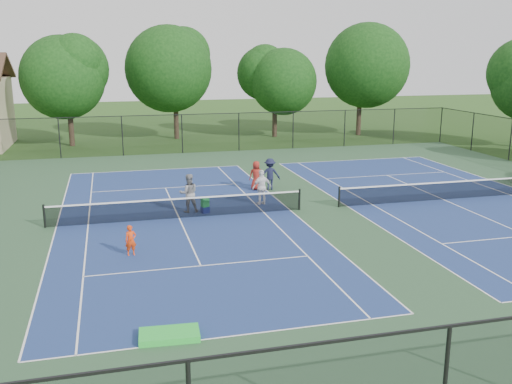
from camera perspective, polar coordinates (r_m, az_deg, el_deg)
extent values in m
plane|color=#234716|center=(28.66, 6.34, -1.65)|extent=(140.00, 140.00, 0.00)
cube|color=#2C4F30|center=(28.66, 6.34, -1.64)|extent=(36.00, 36.00, 0.01)
cube|color=navy|center=(27.03, -7.69, -2.61)|extent=(10.97, 23.77, 0.00)
cube|color=white|center=(38.54, -9.86, 2.22)|extent=(10.97, 0.06, 0.00)
cube|color=white|center=(16.08, -2.33, -14.19)|extent=(10.97, 0.06, 0.00)
cube|color=white|center=(26.99, -19.34, -3.30)|extent=(0.06, 23.77, 0.00)
cube|color=white|center=(28.16, 3.45, -1.84)|extent=(0.06, 23.77, 0.00)
cube|color=white|center=(26.89, -16.44, -3.13)|extent=(0.06, 23.77, 0.00)
cube|color=white|center=(27.78, 0.76, -2.03)|extent=(0.06, 23.77, 0.00)
cube|color=white|center=(33.19, -9.05, 0.41)|extent=(8.23, 0.06, 0.00)
cube|color=white|center=(21.01, -5.54, -7.36)|extent=(8.23, 0.06, 0.00)
cube|color=white|center=(27.03, -7.69, -2.60)|extent=(0.06, 12.80, 0.00)
cylinder|color=black|center=(26.90, -20.42, -2.29)|extent=(0.10, 0.10, 1.07)
cylinder|color=black|center=(28.17, 4.37, -0.75)|extent=(0.10, 0.10, 1.07)
cube|color=black|center=(26.91, -7.72, -1.67)|extent=(11.90, 0.01, 0.90)
cube|color=white|center=(26.79, -7.76, -0.68)|extent=(11.90, 0.04, 0.07)
cube|color=navy|center=(31.77, 18.23, -0.72)|extent=(10.97, 23.77, 0.00)
cube|color=white|center=(42.00, 9.55, 3.17)|extent=(10.97, 0.06, 0.00)
cube|color=white|center=(29.21, 9.12, -1.42)|extent=(0.06, 23.77, 0.00)
cube|color=white|center=(29.78, 11.54, -1.23)|extent=(0.06, 23.77, 0.00)
cube|color=white|center=(34.14, 24.06, -0.26)|extent=(0.06, 23.77, 0.00)
cube|color=white|center=(37.15, 12.96, 1.64)|extent=(8.23, 0.06, 0.00)
cube|color=white|center=(31.77, 18.23, -0.72)|extent=(0.06, 12.80, 0.00)
cylinder|color=black|center=(28.90, 8.31, -0.48)|extent=(0.10, 0.10, 1.07)
cube|color=black|center=(31.66, 18.29, 0.08)|extent=(11.90, 0.01, 0.90)
cube|color=white|center=(31.56, 18.35, 0.93)|extent=(11.90, 0.04, 0.07)
cylinder|color=black|center=(44.35, -19.05, 5.11)|extent=(0.08, 0.08, 3.00)
cylinder|color=black|center=(44.22, -13.22, 5.47)|extent=(0.08, 0.08, 3.00)
cylinder|color=black|center=(44.55, -7.40, 5.77)|extent=(0.08, 0.08, 3.00)
cylinder|color=black|center=(45.32, -1.72, 6.01)|extent=(0.08, 0.08, 3.00)
cylinder|color=black|center=(46.51, 3.72, 6.19)|extent=(0.08, 0.08, 3.00)
cylinder|color=black|center=(48.10, 8.85, 6.30)|extent=(0.08, 0.08, 3.00)
cylinder|color=black|center=(50.04, 13.62, 6.36)|extent=(0.08, 0.08, 3.00)
cylinder|color=black|center=(52.30, 18.01, 6.38)|extent=(0.08, 0.08, 3.00)
cylinder|color=black|center=(45.04, 24.10, 4.78)|extent=(0.08, 0.08, 3.00)
cylinder|color=black|center=(48.60, 20.83, 5.65)|extent=(0.08, 0.08, 3.00)
cube|color=black|center=(45.32, -1.72, 6.01)|extent=(36.00, 0.01, 3.00)
cube|color=black|center=(45.14, -1.73, 7.90)|extent=(36.00, 0.05, 0.05)
cylinder|color=#2D2116|center=(50.21, -18.04, 6.55)|extent=(0.44, 0.44, 3.78)
sphere|color=black|center=(49.93, -18.36, 10.83)|extent=(6.80, 6.80, 6.80)
sphere|color=black|center=(49.91, -18.41, 11.59)|extent=(5.58, 5.58, 5.58)
sphere|color=black|center=(49.89, -18.47, 12.35)|extent=(4.35, 4.35, 4.35)
cylinder|color=#2D2116|center=(52.42, -8.00, 7.56)|extent=(0.44, 0.44, 4.14)
sphere|color=black|center=(52.15, -8.15, 12.10)|extent=(7.60, 7.60, 7.60)
sphere|color=black|center=(52.14, -8.18, 12.79)|extent=(6.23, 6.23, 6.23)
sphere|color=black|center=(52.14, -8.20, 13.47)|extent=(4.86, 4.86, 4.86)
cylinder|color=#2D2116|center=(53.27, 1.88, 7.39)|extent=(0.44, 0.44, 3.42)
sphere|color=black|center=(53.01, 1.91, 11.00)|extent=(6.00, 6.00, 6.00)
sphere|color=black|center=(52.98, 1.91, 11.76)|extent=(4.92, 4.92, 4.92)
sphere|color=black|center=(52.96, 1.92, 12.52)|extent=(3.84, 3.84, 3.84)
cylinder|color=#2D2116|center=(55.09, 10.27, 7.86)|extent=(0.44, 0.44, 4.32)
sphere|color=black|center=(54.84, 10.46, 12.33)|extent=(7.80, 7.80, 7.80)
sphere|color=black|center=(54.83, 10.49, 12.97)|extent=(6.40, 6.40, 6.40)
sphere|color=black|center=(54.83, 10.52, 13.61)|extent=(4.99, 4.99, 4.99)
imported|color=#E83D0F|center=(22.33, -12.42, -4.75)|extent=(0.48, 0.36, 1.19)
imported|color=gray|center=(27.79, -6.75, -0.12)|extent=(0.93, 0.73, 1.90)
imported|color=white|center=(29.01, 0.59, 0.48)|extent=(1.14, 0.68, 1.82)
imported|color=#171A33|center=(32.26, 1.40, 1.80)|extent=(1.27, 0.88, 1.80)
imported|color=maroon|center=(32.18, 0.03, 1.66)|extent=(0.89, 0.66, 1.67)
cube|color=navy|center=(27.78, -5.11, -1.78)|extent=(0.43, 0.41, 0.31)
cube|color=green|center=(27.68, -5.12, -1.06)|extent=(0.41, 0.38, 0.41)
cube|color=green|center=(16.12, -8.66, -13.95)|extent=(1.69, 0.98, 0.18)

